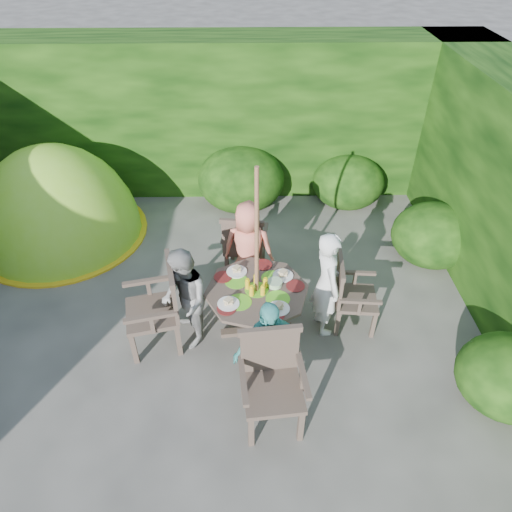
{
  "coord_description": "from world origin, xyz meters",
  "views": [
    {
      "loc": [
        0.73,
        -3.41,
        4.12
      ],
      "look_at": [
        0.8,
        0.74,
        0.85
      ],
      "focal_mm": 32.0,
      "sensor_mm": 36.0,
      "label": 1
    }
  ],
  "objects_px": {
    "patio_table": "(257,297)",
    "dome_tent": "(65,235)",
    "garden_chair_back": "(244,244)",
    "child_right": "(327,284)",
    "parasol_pole": "(257,261)",
    "garden_chair_front": "(272,379)",
    "child_left": "(185,299)",
    "garden_chair_right": "(350,294)",
    "garden_chair_left": "(159,306)",
    "child_front": "(267,350)",
    "child_back": "(248,249)"
  },
  "relations": [
    {
      "from": "parasol_pole",
      "to": "garden_chair_front",
      "type": "height_order",
      "value": "parasol_pole"
    },
    {
      "from": "child_front",
      "to": "parasol_pole",
      "type": "bearing_deg",
      "value": 73.67
    },
    {
      "from": "garden_chair_back",
      "to": "child_left",
      "type": "relative_size",
      "value": 0.75
    },
    {
      "from": "garden_chair_right",
      "to": "child_front",
      "type": "height_order",
      "value": "child_front"
    },
    {
      "from": "child_right",
      "to": "dome_tent",
      "type": "xyz_separation_m",
      "value": [
        -3.73,
        1.96,
        -0.68
      ]
    },
    {
      "from": "parasol_pole",
      "to": "child_left",
      "type": "distance_m",
      "value": 0.92
    },
    {
      "from": "child_left",
      "to": "garden_chair_left",
      "type": "bearing_deg",
      "value": -104.25
    },
    {
      "from": "child_right",
      "to": "child_back",
      "type": "bearing_deg",
      "value": 39.91
    },
    {
      "from": "garden_chair_right",
      "to": "child_left",
      "type": "xyz_separation_m",
      "value": [
        -1.89,
        -0.23,
        0.16
      ]
    },
    {
      "from": "patio_table",
      "to": "garden_chair_back",
      "type": "relative_size",
      "value": 1.37
    },
    {
      "from": "garden_chair_front",
      "to": "child_right",
      "type": "relative_size",
      "value": 0.74
    },
    {
      "from": "child_right",
      "to": "child_left",
      "type": "relative_size",
      "value": 1.08
    },
    {
      "from": "child_left",
      "to": "child_back",
      "type": "height_order",
      "value": "child_back"
    },
    {
      "from": "child_left",
      "to": "child_back",
      "type": "bearing_deg",
      "value": 122.85
    },
    {
      "from": "garden_chair_back",
      "to": "child_right",
      "type": "height_order",
      "value": "child_right"
    },
    {
      "from": "patio_table",
      "to": "child_front",
      "type": "height_order",
      "value": "child_front"
    },
    {
      "from": "child_left",
      "to": "garden_chair_right",
      "type": "bearing_deg",
      "value": 78.32
    },
    {
      "from": "garden_chair_back",
      "to": "dome_tent",
      "type": "distance_m",
      "value": 2.99
    },
    {
      "from": "garden_chair_back",
      "to": "parasol_pole",
      "type": "bearing_deg",
      "value": 105.42
    },
    {
      "from": "patio_table",
      "to": "parasol_pole",
      "type": "xyz_separation_m",
      "value": [
        -0.0,
        -0.0,
        0.52
      ]
    },
    {
      "from": "garden_chair_front",
      "to": "parasol_pole",
      "type": "bearing_deg",
      "value": 90.67
    },
    {
      "from": "garden_chair_front",
      "to": "child_back",
      "type": "bearing_deg",
      "value": 90.65
    },
    {
      "from": "dome_tent",
      "to": "child_back",
      "type": "bearing_deg",
      "value": -16.96
    },
    {
      "from": "garden_chair_left",
      "to": "garden_chair_front",
      "type": "bearing_deg",
      "value": 38.22
    },
    {
      "from": "garden_chair_left",
      "to": "garden_chair_front",
      "type": "xyz_separation_m",
      "value": [
        1.2,
        -0.97,
        -0.02
      ]
    },
    {
      "from": "garden_chair_left",
      "to": "garden_chair_front",
      "type": "distance_m",
      "value": 1.55
    },
    {
      "from": "garden_chair_front",
      "to": "child_right",
      "type": "distance_m",
      "value": 1.36
    },
    {
      "from": "garden_chair_front",
      "to": "child_right",
      "type": "bearing_deg",
      "value": 54.38
    },
    {
      "from": "parasol_pole",
      "to": "child_front",
      "type": "height_order",
      "value": "parasol_pole"
    },
    {
      "from": "garden_chair_back",
      "to": "child_right",
      "type": "distance_m",
      "value": 1.38
    },
    {
      "from": "garden_chair_back",
      "to": "dome_tent",
      "type": "relative_size",
      "value": 0.33
    },
    {
      "from": "parasol_pole",
      "to": "garden_chair_left",
      "type": "relative_size",
      "value": 2.08
    },
    {
      "from": "child_left",
      "to": "garden_chair_front",
      "type": "bearing_deg",
      "value": 24.16
    },
    {
      "from": "parasol_pole",
      "to": "child_front",
      "type": "relative_size",
      "value": 1.79
    },
    {
      "from": "parasol_pole",
      "to": "garden_chair_right",
      "type": "height_order",
      "value": "parasol_pole"
    },
    {
      "from": "child_front",
      "to": "child_back",
      "type": "bearing_deg",
      "value": 73.67
    },
    {
      "from": "garden_chair_back",
      "to": "garden_chair_right",
      "type": "bearing_deg",
      "value": 150.37
    },
    {
      "from": "garden_chair_back",
      "to": "garden_chair_front",
      "type": "relative_size",
      "value": 0.94
    },
    {
      "from": "garden_chair_right",
      "to": "dome_tent",
      "type": "distance_m",
      "value": 4.48
    },
    {
      "from": "parasol_pole",
      "to": "child_front",
      "type": "xyz_separation_m",
      "value": [
        0.09,
        -0.8,
        -0.49
      ]
    },
    {
      "from": "parasol_pole",
      "to": "child_right",
      "type": "height_order",
      "value": "parasol_pole"
    },
    {
      "from": "child_back",
      "to": "child_front",
      "type": "relative_size",
      "value": 1.06
    },
    {
      "from": "garden_chair_left",
      "to": "child_front",
      "type": "distance_m",
      "value": 1.36
    },
    {
      "from": "patio_table",
      "to": "dome_tent",
      "type": "distance_m",
      "value": 3.63
    },
    {
      "from": "garden_chair_front",
      "to": "child_back",
      "type": "relative_size",
      "value": 0.77
    },
    {
      "from": "dome_tent",
      "to": "garden_chair_front",
      "type": "bearing_deg",
      "value": -38.88
    },
    {
      "from": "garden_chair_left",
      "to": "child_left",
      "type": "distance_m",
      "value": 0.3
    },
    {
      "from": "garden_chair_back",
      "to": "dome_tent",
      "type": "height_order",
      "value": "dome_tent"
    },
    {
      "from": "child_back",
      "to": "garden_chair_right",
      "type": "bearing_deg",
      "value": 159.35
    },
    {
      "from": "child_front",
      "to": "child_left",
      "type": "bearing_deg",
      "value": 118.67
    }
  ]
}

